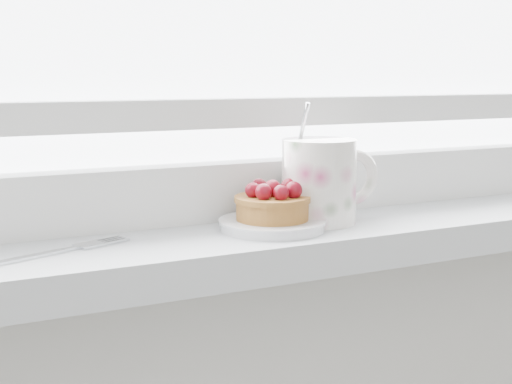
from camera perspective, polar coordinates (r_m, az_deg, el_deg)
saucer at (r=0.82m, az=1.31°, el=-2.62°), size 0.12×0.12×0.01m
raspberry_tart at (r=0.82m, az=1.34°, el=-0.87°), size 0.09×0.09×0.05m
floral_mug at (r=0.86m, az=5.26°, el=1.02°), size 0.13×0.09×0.14m
fork at (r=0.74m, az=-16.26°, el=-4.72°), size 0.18×0.08×0.00m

